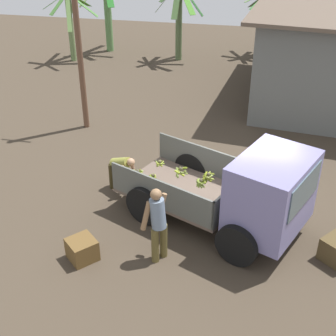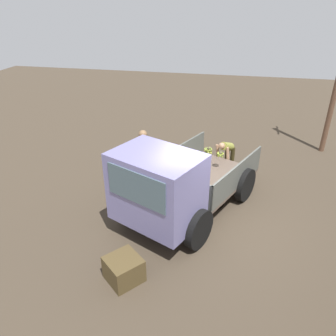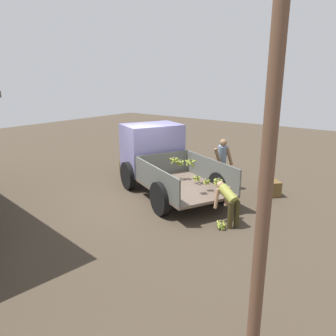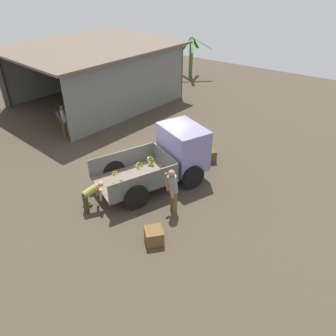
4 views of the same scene
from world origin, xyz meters
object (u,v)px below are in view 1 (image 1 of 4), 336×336
person_bystander_near_shed (260,92)px  cargo_truck (251,194)px  person_foreground_visitor (158,221)px  banana_bunch_on_ground_1 (124,178)px  utility_pole (78,41)px  wooden_crate_0 (82,249)px  banana_bunch_on_ground_0 (126,181)px  person_worker_loading (120,168)px

person_bystander_near_shed → cargo_truck: bearing=62.7°
person_foreground_visitor → banana_bunch_on_ground_1: 3.32m
cargo_truck → utility_pole: 7.50m
cargo_truck → wooden_crate_0: (-3.44, -1.53, -0.88)m
person_bystander_near_shed → wooden_crate_0: 8.77m
wooden_crate_0 → banana_bunch_on_ground_0: bearing=87.6°
person_bystander_near_shed → banana_bunch_on_ground_0: size_ratio=7.02×
utility_pole → banana_bunch_on_ground_1: 4.67m
person_foreground_visitor → person_bystander_near_shed: person_foreground_visitor is taller
banana_bunch_on_ground_0 → person_foreground_visitor: bearing=-61.2°
person_bystander_near_shed → banana_bunch_on_ground_1: person_bystander_near_shed is taller
cargo_truck → banana_bunch_on_ground_1: cargo_truck is taller
person_foreground_visitor → person_bystander_near_shed: 7.90m
utility_pole → person_foreground_visitor: size_ratio=3.24×
person_foreground_visitor → banana_bunch_on_ground_0: size_ratio=7.20×
person_foreground_visitor → person_worker_loading: person_foreground_visitor is taller
banana_bunch_on_ground_0 → wooden_crate_0: (-0.13, -3.02, 0.14)m
person_worker_loading → banana_bunch_on_ground_1: bearing=121.4°
person_bystander_near_shed → banana_bunch_on_ground_0: bearing=29.3°
utility_pole → person_foreground_visitor: bearing=-57.5°
cargo_truck → person_bystander_near_shed: size_ratio=2.81×
utility_pole → banana_bunch_on_ground_0: 4.80m
person_foreground_visitor → wooden_crate_0: person_foreground_visitor is taller
person_foreground_visitor → person_worker_loading: bearing=-21.8°
banana_bunch_on_ground_1 → person_bystander_near_shed: bearing=54.8°
cargo_truck → banana_bunch_on_ground_0: size_ratio=19.71×
cargo_truck → person_worker_loading: cargo_truck is taller
utility_pole → cargo_truck: bearing=-40.0°
utility_pole → banana_bunch_on_ground_1: (2.17, -3.06, -2.78)m
person_worker_loading → banana_bunch_on_ground_0: size_ratio=4.41×
utility_pole → person_worker_loading: utility_pole is taller
person_worker_loading → person_bystander_near_shed: size_ratio=0.63×
cargo_truck → wooden_crate_0: bearing=-131.5°
utility_pole → banana_bunch_on_ground_0: utility_pole is taller
banana_bunch_on_ground_1 → wooden_crate_0: wooden_crate_0 is taller
person_foreground_visitor → banana_bunch_on_ground_1: bearing=-25.0°
person_foreground_visitor → wooden_crate_0: size_ratio=3.10×
utility_pole → banana_bunch_on_ground_1: utility_pole is taller
person_foreground_visitor → banana_bunch_on_ground_1: person_foreground_visitor is taller
person_foreground_visitor → banana_bunch_on_ground_0: 3.16m
person_bystander_near_shed → banana_bunch_on_ground_1: size_ratio=7.23×
cargo_truck → person_worker_loading: size_ratio=4.47×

